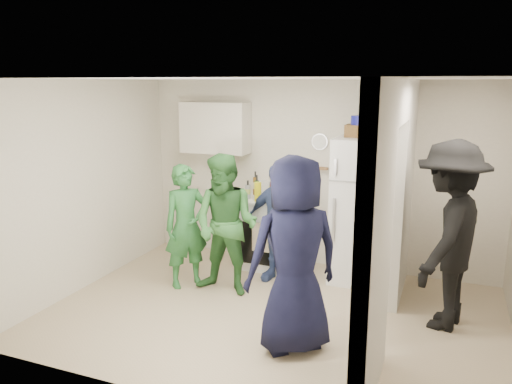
# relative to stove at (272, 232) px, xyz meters

# --- Properties ---
(floor) EXTENTS (4.80, 4.80, 0.00)m
(floor) POSITION_rel_stove_xyz_m (0.50, -1.37, -0.48)
(floor) COLOR tan
(floor) RESTS_ON ground
(wall_back) EXTENTS (4.80, 0.00, 4.80)m
(wall_back) POSITION_rel_stove_xyz_m (0.50, 0.33, 0.77)
(wall_back) COLOR silver
(wall_back) RESTS_ON floor
(wall_front) EXTENTS (4.80, 0.00, 4.80)m
(wall_front) POSITION_rel_stove_xyz_m (0.50, -3.07, 0.77)
(wall_front) COLOR silver
(wall_front) RESTS_ON floor
(wall_left) EXTENTS (0.00, 3.40, 3.40)m
(wall_left) POSITION_rel_stove_xyz_m (-1.90, -1.37, 0.77)
(wall_left) COLOR silver
(wall_left) RESTS_ON floor
(ceiling) EXTENTS (4.80, 4.80, 0.00)m
(ceiling) POSITION_rel_stove_xyz_m (0.50, -1.37, 2.02)
(ceiling) COLOR white
(ceiling) RESTS_ON wall_back
(partition_pier_back) EXTENTS (0.12, 1.20, 2.50)m
(partition_pier_back) POSITION_rel_stove_xyz_m (1.70, -0.27, 0.77)
(partition_pier_back) COLOR silver
(partition_pier_back) RESTS_ON floor
(partition_pier_front) EXTENTS (0.12, 1.20, 2.50)m
(partition_pier_front) POSITION_rel_stove_xyz_m (1.70, -2.47, 0.77)
(partition_pier_front) COLOR silver
(partition_pier_front) RESTS_ON floor
(partition_header) EXTENTS (0.12, 1.00, 0.40)m
(partition_header) POSITION_rel_stove_xyz_m (1.70, -1.37, 1.82)
(partition_header) COLOR silver
(partition_header) RESTS_ON partition_pier_back
(stove) EXTENTS (0.80, 0.67, 0.95)m
(stove) POSITION_rel_stove_xyz_m (0.00, 0.00, 0.00)
(stove) COLOR white
(stove) RESTS_ON floor
(upper_cabinet) EXTENTS (0.95, 0.34, 0.70)m
(upper_cabinet) POSITION_rel_stove_xyz_m (-0.90, 0.15, 1.37)
(upper_cabinet) COLOR silver
(upper_cabinet) RESTS_ON wall_back
(fridge) EXTENTS (0.75, 0.73, 1.81)m
(fridge) POSITION_rel_stove_xyz_m (1.23, -0.03, 0.43)
(fridge) COLOR white
(fridge) RESTS_ON floor
(wicker_basket) EXTENTS (0.35, 0.25, 0.15)m
(wicker_basket) POSITION_rel_stove_xyz_m (1.13, 0.02, 1.41)
(wicker_basket) COLOR brown
(wicker_basket) RESTS_ON fridge
(blue_bowl) EXTENTS (0.24, 0.24, 0.11)m
(blue_bowl) POSITION_rel_stove_xyz_m (1.13, 0.02, 1.54)
(blue_bowl) COLOR navy
(blue_bowl) RESTS_ON wicker_basket
(yellow_cup_stack_top) EXTENTS (0.09, 0.09, 0.25)m
(yellow_cup_stack_top) POSITION_rel_stove_xyz_m (1.45, -0.13, 1.46)
(yellow_cup_stack_top) COLOR yellow
(yellow_cup_stack_top) RESTS_ON fridge
(wall_clock) EXTENTS (0.22, 0.02, 0.22)m
(wall_clock) POSITION_rel_stove_xyz_m (0.55, 0.31, 1.22)
(wall_clock) COLOR white
(wall_clock) RESTS_ON wall_back
(spice_shelf) EXTENTS (0.35, 0.08, 0.03)m
(spice_shelf) POSITION_rel_stove_xyz_m (0.50, 0.28, 0.87)
(spice_shelf) COLOR olive
(spice_shelf) RESTS_ON wall_back
(yellow_cup_stack_stove) EXTENTS (0.09, 0.09, 0.25)m
(yellow_cup_stack_stove) POSITION_rel_stove_xyz_m (-0.12, -0.22, 0.60)
(yellow_cup_stack_stove) COLOR yellow
(yellow_cup_stack_stove) RESTS_ON stove
(red_cup) EXTENTS (0.09, 0.09, 0.12)m
(red_cup) POSITION_rel_stove_xyz_m (0.22, -0.20, 0.54)
(red_cup) COLOR #B90C31
(red_cup) RESTS_ON stove
(person_green_left) EXTENTS (0.63, 0.66, 1.52)m
(person_green_left) POSITION_rel_stove_xyz_m (-0.75, -1.00, 0.28)
(person_green_left) COLOR #317A40
(person_green_left) RESTS_ON floor
(person_green_center) EXTENTS (0.84, 0.67, 1.67)m
(person_green_center) POSITION_rel_stove_xyz_m (-0.21, -1.02, 0.36)
(person_green_center) COLOR #397533
(person_green_center) RESTS_ON floor
(person_denim) EXTENTS (0.94, 0.57, 1.50)m
(person_denim) POSITION_rel_stove_xyz_m (0.22, -0.44, 0.28)
(person_denim) COLOR #3D4D85
(person_denim) RESTS_ON floor
(person_navy) EXTENTS (1.07, 1.03, 1.85)m
(person_navy) POSITION_rel_stove_xyz_m (0.92, -1.96, 0.45)
(person_navy) COLOR black
(person_navy) RESTS_ON floor
(person_nook) EXTENTS (1.02, 1.39, 1.93)m
(person_nook) POSITION_rel_stove_xyz_m (2.22, -0.94, 0.49)
(person_nook) COLOR black
(person_nook) RESTS_ON floor
(bottle_a) EXTENTS (0.06, 0.06, 0.32)m
(bottle_a) POSITION_rel_stove_xyz_m (-0.29, 0.12, 0.64)
(bottle_a) COLOR brown
(bottle_a) RESTS_ON stove
(bottle_b) EXTENTS (0.06, 0.06, 0.32)m
(bottle_b) POSITION_rel_stove_xyz_m (-0.19, -0.07, 0.63)
(bottle_b) COLOR #28571D
(bottle_b) RESTS_ON stove
(bottle_c) EXTENTS (0.08, 0.08, 0.25)m
(bottle_c) POSITION_rel_stove_xyz_m (-0.07, 0.17, 0.60)
(bottle_c) COLOR #9EA2AB
(bottle_c) RESTS_ON stove
(bottle_d) EXTENTS (0.08, 0.08, 0.31)m
(bottle_d) POSITION_rel_stove_xyz_m (0.03, -0.05, 0.63)
(bottle_d) COLOR #622011
(bottle_d) RESTS_ON stove
(bottle_e) EXTENTS (0.06, 0.06, 0.29)m
(bottle_e) POSITION_rel_stove_xyz_m (0.08, 0.20, 0.62)
(bottle_e) COLOR silver
(bottle_e) RESTS_ON stove
(bottle_f) EXTENTS (0.07, 0.07, 0.28)m
(bottle_f) POSITION_rel_stove_xyz_m (0.18, 0.01, 0.62)
(bottle_f) COLOR #153B20
(bottle_f) RESTS_ON stove
(bottle_g) EXTENTS (0.06, 0.06, 0.27)m
(bottle_g) POSITION_rel_stove_xyz_m (0.28, 0.13, 0.61)
(bottle_g) COLOR #9E9333
(bottle_g) RESTS_ON stove
(bottle_h) EXTENTS (0.07, 0.07, 0.25)m
(bottle_h) POSITION_rel_stove_xyz_m (-0.30, -0.13, 0.60)
(bottle_h) COLOR #A0A4AC
(bottle_h) RESTS_ON stove
(bottle_i) EXTENTS (0.08, 0.08, 0.32)m
(bottle_i) POSITION_rel_stove_xyz_m (0.04, 0.10, 0.64)
(bottle_i) COLOR #613610
(bottle_i) RESTS_ON stove
(bottle_j) EXTENTS (0.08, 0.08, 0.25)m
(bottle_j) POSITION_rel_stove_xyz_m (0.31, -0.09, 0.60)
(bottle_j) COLOR #336121
(bottle_j) RESTS_ON stove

